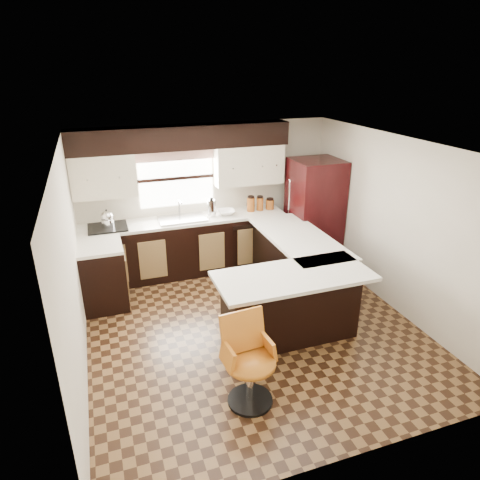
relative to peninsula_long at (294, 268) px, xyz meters
name	(u,v)px	position (x,y,z in m)	size (l,w,h in m)	color
floor	(252,327)	(-0.90, -0.62, -0.45)	(4.40, 4.40, 0.00)	#49301A
ceiling	(254,147)	(-0.90, -0.62, 1.95)	(4.40, 4.40, 0.00)	silver
wall_back	(207,196)	(-0.90, 1.58, 0.75)	(4.40, 4.40, 0.00)	beige
wall_front	(353,350)	(-0.90, -2.83, 0.75)	(4.40, 4.40, 0.00)	beige
wall_left	(72,270)	(-3.00, -0.62, 0.75)	(4.40, 4.40, 0.00)	beige
wall_right	(395,225)	(1.20, -0.62, 0.75)	(4.40, 4.40, 0.00)	beige
base_cab_back	(187,247)	(-1.35, 1.28, 0.00)	(3.30, 0.60, 0.90)	black
base_cab_left	(104,277)	(-2.70, 0.62, 0.00)	(0.60, 0.70, 0.90)	black
counter_back	(185,220)	(-1.35, 1.28, 0.47)	(3.30, 0.60, 0.04)	silver
counter_left	(99,246)	(-2.70, 0.62, 0.47)	(0.60, 0.70, 0.04)	silver
soffit	(182,137)	(-1.30, 1.40, 1.77)	(3.40, 0.35, 0.36)	black
upper_cab_left	(103,176)	(-2.52, 1.40, 1.27)	(0.94, 0.35, 0.64)	beige
upper_cab_right	(249,165)	(-0.22, 1.40, 1.27)	(1.14, 0.35, 0.64)	beige
window_pane	(176,178)	(-1.40, 1.56, 1.10)	(1.20, 0.02, 0.90)	white
valance	(175,155)	(-1.40, 1.52, 1.49)	(1.30, 0.06, 0.18)	#D19B93
sink	(182,219)	(-1.40, 1.25, 0.51)	(0.75, 0.45, 0.03)	#B2B2B7
dishwasher	(249,247)	(-0.35, 0.99, -0.02)	(0.58, 0.03, 0.78)	black
cooktop	(108,227)	(-2.55, 1.25, 0.51)	(0.58, 0.50, 0.03)	black
peninsula_long	(294,268)	(0.00, 0.00, 0.00)	(0.60, 1.95, 0.90)	black
peninsula_return	(290,306)	(-0.53, -0.97, 0.00)	(1.65, 0.60, 0.90)	black
counter_pen_long	(299,238)	(0.05, 0.00, 0.47)	(0.84, 1.95, 0.04)	silver
counter_pen_return	(294,276)	(-0.55, -1.06, 0.47)	(1.89, 0.84, 0.04)	silver
refrigerator	(314,213)	(0.79, 0.91, 0.46)	(0.78, 0.75, 1.83)	black
bar_chair	(250,364)	(-1.40, -1.89, 0.03)	(0.52, 0.52, 0.97)	#BE6A1B
kettle	(107,218)	(-2.54, 1.26, 0.65)	(0.20, 0.20, 0.27)	silver
percolator	(212,208)	(-0.90, 1.28, 0.63)	(0.14, 0.14, 0.27)	silver
mixing_bowl	(226,212)	(-0.66, 1.28, 0.53)	(0.30, 0.30, 0.07)	white
canister_large	(251,204)	(-0.21, 1.30, 0.61)	(0.13, 0.13, 0.23)	#8E4715
canister_med	(260,204)	(-0.05, 1.30, 0.60)	(0.12, 0.12, 0.22)	#8E4715
canister_small	(270,204)	(0.14, 1.30, 0.58)	(0.14, 0.14, 0.16)	#8E4715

